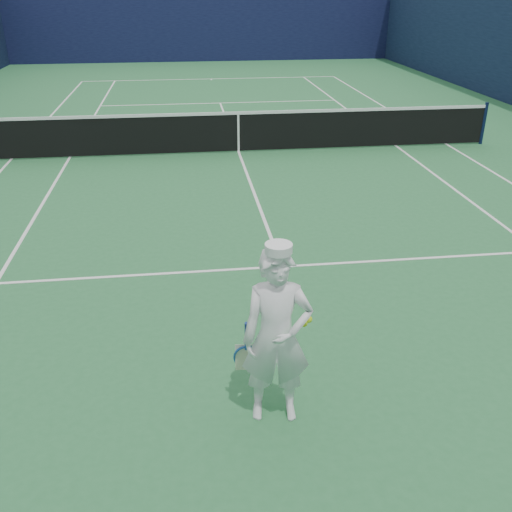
{
  "coord_description": "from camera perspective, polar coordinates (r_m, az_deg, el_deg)",
  "views": [
    {
      "loc": [
        -1.37,
        -13.9,
        3.87
      ],
      "look_at": [
        -0.61,
        -8.06,
        1.01
      ],
      "focal_mm": 40.0,
      "sensor_mm": 36.0,
      "label": 1
    }
  ],
  "objects": [
    {
      "name": "court_markings",
      "position": [
        14.5,
        -1.75,
        10.35
      ],
      "size": [
        11.03,
        23.83,
        0.01
      ],
      "color": "white",
      "rests_on": "ground"
    },
    {
      "name": "ground",
      "position": [
        14.5,
        -1.75,
        10.34
      ],
      "size": [
        80.0,
        80.0,
        0.0
      ],
      "primitive_type": "plane",
      "color": "#286B3A",
      "rests_on": "ground"
    },
    {
      "name": "tennis_net",
      "position": [
        14.36,
        -1.78,
        12.47
      ],
      "size": [
        12.88,
        0.09,
        1.07
      ],
      "color": "#141E4C",
      "rests_on": "ground"
    },
    {
      "name": "windscreen_fence",
      "position": [
        14.1,
        -1.86,
        18.2
      ],
      "size": [
        20.12,
        36.12,
        4.0
      ],
      "color": "#0E1235",
      "rests_on": "ground"
    },
    {
      "name": "tennis_player",
      "position": [
        5.32,
        2.09,
        -8.11
      ],
      "size": [
        0.76,
        0.53,
        1.85
      ],
      "rotation": [
        0.0,
        0.0,
        -0.09
      ],
      "color": "white",
      "rests_on": "ground"
    }
  ]
}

